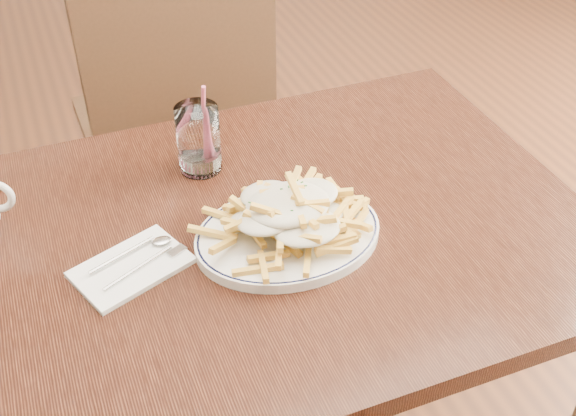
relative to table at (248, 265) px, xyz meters
name	(u,v)px	position (x,y,z in m)	size (l,w,h in m)	color
table	(248,265)	(0.00, 0.00, 0.00)	(1.20, 0.80, 0.75)	black
chair_far	(176,114)	(0.05, 0.72, -0.10)	(0.47, 0.47, 1.00)	black
fries_plate	(288,235)	(0.06, -0.05, 0.09)	(0.33, 0.29, 0.02)	white
loaded_fries	(288,211)	(0.06, -0.05, 0.14)	(0.29, 0.24, 0.08)	gold
napkin	(131,267)	(-0.20, -0.02, 0.08)	(0.18, 0.12, 0.01)	white
cutlery	(130,262)	(-0.20, -0.01, 0.09)	(0.17, 0.12, 0.01)	silver
water_glass	(199,142)	(-0.02, 0.21, 0.14)	(0.08, 0.08, 0.18)	white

